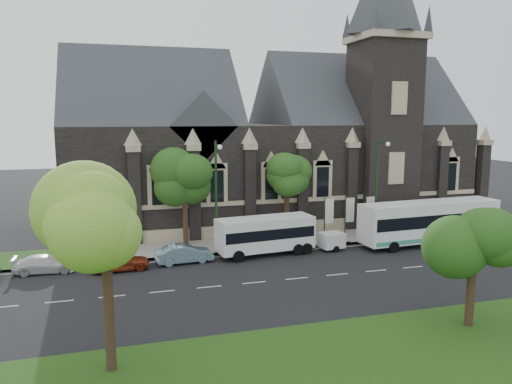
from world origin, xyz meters
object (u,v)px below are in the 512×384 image
object	(u,v)px
tree_walk_right	(288,174)
car_far_white	(45,264)
street_lamp_mid	(217,191)
banner_flag_center	(348,212)
tree_walk_left	(187,178)
sedan	(184,254)
tour_coach	(430,221)
box_trailer	(332,240)
tree_park_near	(111,223)
banner_flag_right	(368,211)
street_lamp_near	(378,184)
car_far_red	(120,261)
banner_flag_left	(328,214)
tree_park_east	(475,239)
shuttle_bus	(265,233)

from	to	relation	value
tree_walk_right	car_far_white	xyz separation A→B (m)	(-19.71, -4.55, -5.20)
tree_walk_right	street_lamp_mid	world-z (taller)	street_lamp_mid
car_far_white	banner_flag_center	bearing A→B (deg)	-81.24
tree_walk_left	sedan	size ratio (longest dim) A/B	1.80
tour_coach	box_trailer	xyz separation A→B (m)	(-8.83, 0.51, -1.17)
sedan	tour_coach	bearing A→B (deg)	-96.28
sedan	tree_walk_left	bearing A→B (deg)	-16.66
sedan	banner_flag_center	bearing A→B (deg)	-83.00
tree_park_near	banner_flag_right	bearing A→B (deg)	38.86
street_lamp_near	street_lamp_mid	size ratio (longest dim) A/B	1.00
tree_park_near	banner_flag_right	world-z (taller)	tree_park_near
tree_walk_left	car_far_red	size ratio (longest dim) A/B	1.88
car_far_white	sedan	bearing A→B (deg)	-90.39
banner_flag_right	banner_flag_left	bearing A→B (deg)	180.00
tree_walk_right	street_lamp_near	world-z (taller)	street_lamp_near
tree_park_near	banner_flag_right	xyz separation A→B (m)	(22.06, 17.77, -4.03)
tree_walk_right	tree_walk_left	bearing A→B (deg)	-179.94
tree_park_east	banner_flag_center	distance (m)	18.58
car_far_red	box_trailer	bearing A→B (deg)	-91.73
banner_flag_left	car_far_red	size ratio (longest dim) A/B	0.99
tree_walk_left	car_far_white	distance (m)	12.70
tree_walk_left	banner_flag_right	distance (m)	16.52
box_trailer	car_far_red	size ratio (longest dim) A/B	0.69
sedan	car_far_white	bearing A→B (deg)	82.10
box_trailer	sedan	size ratio (longest dim) A/B	0.66
street_lamp_mid	banner_flag_left	size ratio (longest dim) A/B	2.25
tree_park_near	street_lamp_near	size ratio (longest dim) A/B	0.95
banner_flag_left	shuttle_bus	size ratio (longest dim) A/B	0.50
box_trailer	shuttle_bus	bearing A→B (deg)	168.51
street_lamp_near	tree_walk_left	bearing A→B (deg)	167.13
banner_flag_left	car_far_white	size ratio (longest dim) A/B	0.94
banner_flag_right	shuttle_bus	bearing A→B (deg)	-165.19
tree_park_near	tree_walk_left	size ratio (longest dim) A/B	1.12
tree_walk_left	street_lamp_near	distance (m)	16.22
box_trailer	car_far_white	distance (m)	21.76
tree_park_east	banner_flag_right	size ratio (longest dim) A/B	1.57
tree_park_near	tree_park_east	world-z (taller)	tree_park_near
tree_park_east	banner_flag_center	world-z (taller)	tree_park_east
car_far_white	tree_park_east	bearing A→B (deg)	-122.11
tree_park_east	box_trailer	size ratio (longest dim) A/B	2.25
tree_walk_right	car_far_white	distance (m)	20.88
street_lamp_near	shuttle_bus	xyz separation A→B (m)	(-10.30, -0.89, -3.39)
street_lamp_mid	car_far_red	xyz separation A→B (m)	(-7.46, -1.99, -4.42)
tree_park_near	street_lamp_mid	distance (m)	17.71
tree_park_east	sedan	distance (m)	20.25
tree_park_near	car_far_white	bearing A→B (deg)	107.56
tree_park_east	tree_walk_right	bearing A→B (deg)	98.42
tree_park_east	banner_flag_left	distance (m)	18.46
street_lamp_near	car_far_white	world-z (taller)	street_lamp_near
tree_walk_right	banner_flag_center	size ratio (longest dim) A/B	1.95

